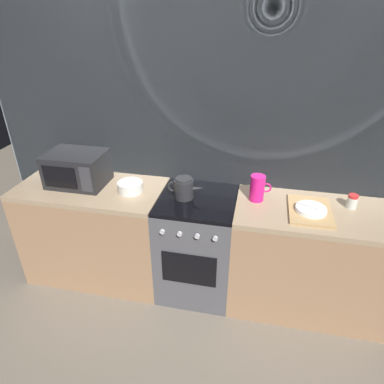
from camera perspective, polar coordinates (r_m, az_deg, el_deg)
The scene contains 11 objects.
ground_plane at distance 3.12m, azimuth 0.77°, elevation -15.53°, with size 8.00×8.00×0.00m, color #6B6054.
back_wall at distance 2.73m, azimuth 2.29°, elevation 7.75°, with size 3.60×0.05×2.40m.
counter_left at distance 3.09m, azimuth -15.89°, elevation -6.52°, with size 1.20×0.60×0.90m.
stove_unit at distance 2.82m, azimuth 0.83°, elevation -9.03°, with size 0.60×0.63×0.90m.
counter_right at distance 2.83m, azimuth 19.35°, elevation -10.85°, with size 1.20×0.60×0.90m.
microwave at distance 2.88m, azimuth -18.98°, elevation 3.79°, with size 0.46×0.35×0.27m.
kettle at distance 2.54m, azimuth -1.39°, elevation 0.69°, with size 0.28×0.15×0.17m.
mixing_bowl at distance 2.69m, azimuth -10.49°, elevation 0.84°, with size 0.20×0.20×0.08m, color silver.
pitcher at distance 2.55m, azimuth 11.09°, elevation 0.67°, with size 0.16×0.11×0.20m.
dish_pile at distance 2.53m, azimuth 19.52°, elevation -2.92°, with size 0.30×0.40×0.06m.
spice_jar at distance 2.69m, azimuth 25.64°, elevation -1.46°, with size 0.08×0.08×0.10m.
Camera 1 is at (0.42, -2.18, 2.19)m, focal length 31.29 mm.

